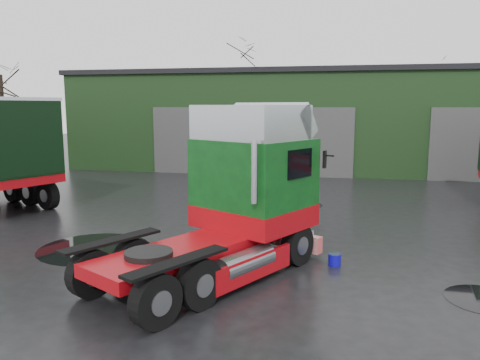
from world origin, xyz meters
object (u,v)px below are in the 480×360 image
wash_bucket (335,260)px  tree_left (2,103)px  tree_back_a (240,99)px  warehouse (323,119)px  tree_back_b (421,110)px  hero_tractor (203,194)px

wash_bucket → tree_left: tree_left is taller
tree_back_a → tree_left: bearing=-121.4°
warehouse → tree_back_a: bearing=128.7°
wash_bucket → tree_back_b: 32.30m
warehouse → tree_left: tree_left is taller
wash_bucket → tree_back_a: tree_back_a is taller
wash_bucket → tree_left: (-20.15, 13.36, 4.10)m
wash_bucket → tree_back_b: tree_back_b is taller
warehouse → tree_left: (-19.00, -8.00, 1.09)m
warehouse → wash_bucket: bearing=-86.9°
wash_bucket → warehouse: bearing=93.1°
wash_bucket → tree_back_b: (6.85, 31.36, 3.60)m
warehouse → wash_bucket: warehouse is taller
tree_back_b → tree_left: bearing=-146.3°
tree_back_a → hero_tractor: bearing=-79.5°
hero_tractor → tree_left: (-17.13, 15.00, 2.18)m
warehouse → tree_back_b: size_ratio=4.32×
warehouse → wash_bucket: size_ratio=101.27×
wash_bucket → tree_back_b: size_ratio=0.04×
hero_tractor → tree_back_b: tree_back_b is taller
hero_tractor → tree_left: size_ratio=0.79×
warehouse → hero_tractor: size_ratio=4.85×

